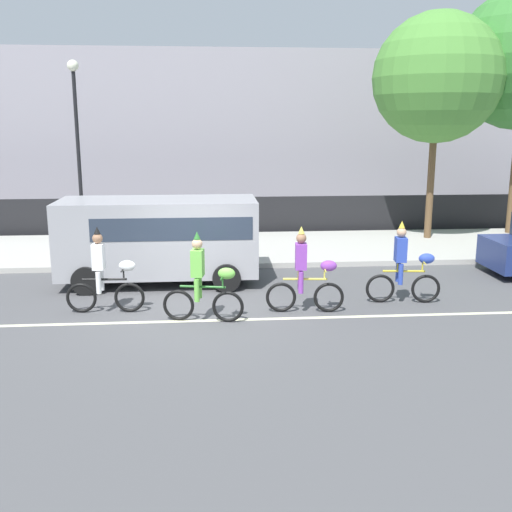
% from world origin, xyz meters
% --- Properties ---
extents(ground_plane, '(80.00, 80.00, 0.00)m').
position_xyz_m(ground_plane, '(0.00, 0.00, 0.00)').
color(ground_plane, '#4C4C4F').
extents(road_centre_line, '(36.00, 0.14, 0.01)m').
position_xyz_m(road_centre_line, '(0.00, -0.50, 0.00)').
color(road_centre_line, beige).
rests_on(road_centre_line, ground).
extents(sidewalk_curb, '(60.00, 5.00, 0.15)m').
position_xyz_m(sidewalk_curb, '(0.00, 6.50, 0.07)').
color(sidewalk_curb, '#ADAAA3').
rests_on(sidewalk_curb, ground).
extents(fence_line, '(40.00, 0.08, 1.40)m').
position_xyz_m(fence_line, '(0.00, 9.40, 0.70)').
color(fence_line, black).
rests_on(fence_line, ground).
extents(building_backdrop, '(28.00, 8.00, 7.20)m').
position_xyz_m(building_backdrop, '(0.19, 18.00, 3.60)').
color(building_backdrop, '#99939E').
rests_on(building_backdrop, ground).
extents(parade_cyclist_zebra, '(1.72, 0.50, 1.92)m').
position_xyz_m(parade_cyclist_zebra, '(-1.99, 0.26, 0.84)').
color(parade_cyclist_zebra, black).
rests_on(parade_cyclist_zebra, ground).
extents(parade_cyclist_lime, '(1.70, 0.53, 1.92)m').
position_xyz_m(parade_cyclist_lime, '(0.15, -0.52, 0.84)').
color(parade_cyclist_lime, black).
rests_on(parade_cyclist_lime, ground).
extents(parade_cyclist_purple, '(1.72, 0.50, 1.92)m').
position_xyz_m(parade_cyclist_purple, '(2.38, -0.07, 0.84)').
color(parade_cyclist_purple, black).
rests_on(parade_cyclist_purple, ground).
extents(parade_cyclist_cobalt, '(1.72, 0.50, 1.92)m').
position_xyz_m(parade_cyclist_cobalt, '(4.76, 0.44, 0.84)').
color(parade_cyclist_cobalt, black).
rests_on(parade_cyclist_cobalt, ground).
extents(parked_van_grey, '(5.00, 2.22, 2.18)m').
position_xyz_m(parked_van_grey, '(-0.92, 2.70, 1.28)').
color(parked_van_grey, '#99999E').
rests_on(parked_van_grey, ground).
extents(street_lamp_post, '(0.36, 0.36, 5.86)m').
position_xyz_m(street_lamp_post, '(-3.87, 7.47, 3.99)').
color(street_lamp_post, black).
rests_on(street_lamp_post, sidewalk_curb).
extents(street_tree_near_lamp, '(4.27, 4.27, 7.51)m').
position_xyz_m(street_tree_near_lamp, '(7.93, 7.45, 5.51)').
color(street_tree_near_lamp, brown).
rests_on(street_tree_near_lamp, sidewalk_curb).
extents(pedestrian_onlooker, '(0.32, 0.20, 1.62)m').
position_xyz_m(pedestrian_onlooker, '(0.71, 5.27, 1.01)').
color(pedestrian_onlooker, '#33333D').
rests_on(pedestrian_onlooker, sidewalk_curb).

